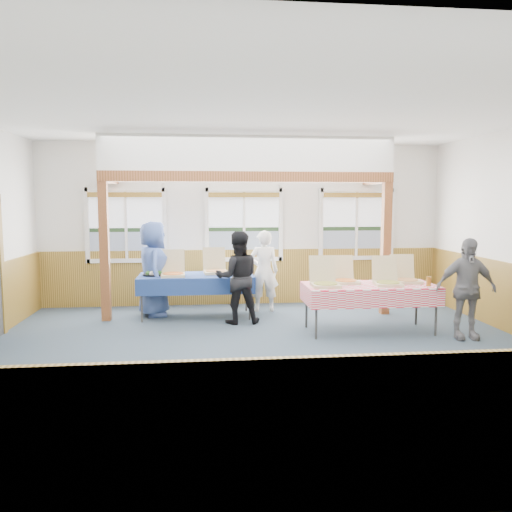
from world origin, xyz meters
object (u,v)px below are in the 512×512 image
at_px(woman_white, 264,271).
at_px(person_grey, 466,289).
at_px(table_right, 370,288).
at_px(woman_black, 238,277).
at_px(man_blue, 153,269).
at_px(table_left, 196,278).

distance_m(woman_white, person_grey, 3.55).
relative_size(table_right, person_grey, 1.35).
bearing_deg(woman_white, woman_black, 57.95).
bearing_deg(person_grey, man_blue, 162.94).
bearing_deg(woman_black, table_left, -40.73).
bearing_deg(table_left, person_grey, -37.60).
bearing_deg(table_left, man_blue, 155.69).
height_order(woman_white, person_grey, same).
height_order(man_blue, person_grey, man_blue).
height_order(table_left, person_grey, person_grey).
relative_size(woman_black, man_blue, 0.91).
bearing_deg(table_right, man_blue, 157.21).
distance_m(woman_black, man_blue, 1.64).
bearing_deg(man_blue, person_grey, -122.16).
bearing_deg(table_right, woman_black, 159.26).
distance_m(table_right, woman_black, 2.19).
height_order(table_right, woman_white, woman_white).
height_order(table_left, woman_black, woman_black).
height_order(woman_black, man_blue, man_blue).
xyz_separation_m(table_right, woman_black, (-2.04, 0.79, 0.08)).
distance_m(table_left, woman_white, 1.29).
xyz_separation_m(table_left, woman_black, (0.70, -0.56, 0.08)).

